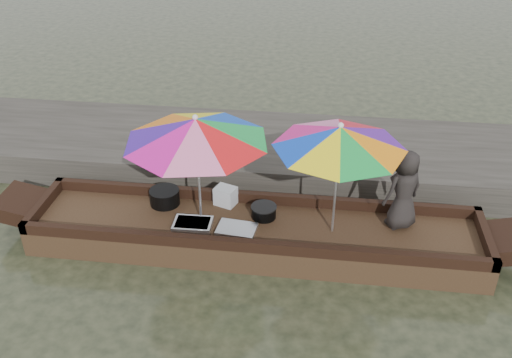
# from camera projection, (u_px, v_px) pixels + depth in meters

# --- Properties ---
(water) EXTENTS (80.00, 80.00, 0.00)m
(water) POSITION_uv_depth(u_px,v_px,m) (255.00, 246.00, 7.73)
(water) COLOR black
(water) RESTS_ON ground
(dock) EXTENTS (22.00, 2.20, 0.50)m
(dock) POSITION_uv_depth(u_px,v_px,m) (272.00, 153.00, 9.47)
(dock) COLOR #2D2B26
(dock) RESTS_ON ground
(boat_hull) EXTENTS (5.98, 1.20, 0.35)m
(boat_hull) POSITION_uv_depth(u_px,v_px,m) (255.00, 235.00, 7.64)
(boat_hull) COLOR #341F12
(boat_hull) RESTS_ON water
(cooking_pot) EXTENTS (0.41, 0.41, 0.22)m
(cooking_pot) POSITION_uv_depth(u_px,v_px,m) (165.00, 197.00, 7.93)
(cooking_pot) COLOR black
(cooking_pot) RESTS_ON boat_hull
(tray_crayfish) EXTENTS (0.51, 0.36, 0.09)m
(tray_crayfish) POSITION_uv_depth(u_px,v_px,m) (193.00, 225.00, 7.47)
(tray_crayfish) COLOR silver
(tray_crayfish) RESTS_ON boat_hull
(tray_scallop) EXTENTS (0.54, 0.40, 0.06)m
(tray_scallop) POSITION_uv_depth(u_px,v_px,m) (237.00, 229.00, 7.41)
(tray_scallop) COLOR silver
(tray_scallop) RESTS_ON boat_hull
(charcoal_grill) EXTENTS (0.33, 0.33, 0.16)m
(charcoal_grill) POSITION_uv_depth(u_px,v_px,m) (264.00, 212.00, 7.66)
(charcoal_grill) COLOR black
(charcoal_grill) RESTS_ON boat_hull
(supply_bag) EXTENTS (0.34, 0.30, 0.26)m
(supply_bag) POSITION_uv_depth(u_px,v_px,m) (226.00, 196.00, 7.91)
(supply_bag) COLOR silver
(supply_bag) RESTS_ON boat_hull
(vendor) EXTENTS (0.65, 0.59, 1.10)m
(vendor) POSITION_uv_depth(u_px,v_px,m) (404.00, 190.00, 7.26)
(vendor) COLOR black
(vendor) RESTS_ON boat_hull
(umbrella_bow) EXTENTS (2.17, 2.17, 1.55)m
(umbrella_bow) POSITION_uv_depth(u_px,v_px,m) (198.00, 171.00, 7.23)
(umbrella_bow) COLOR green
(umbrella_bow) RESTS_ON boat_hull
(umbrella_stern) EXTENTS (1.65, 1.65, 1.55)m
(umbrella_stern) POSITION_uv_depth(u_px,v_px,m) (336.00, 180.00, 7.03)
(umbrella_stern) COLOR #5914A5
(umbrella_stern) RESTS_ON boat_hull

